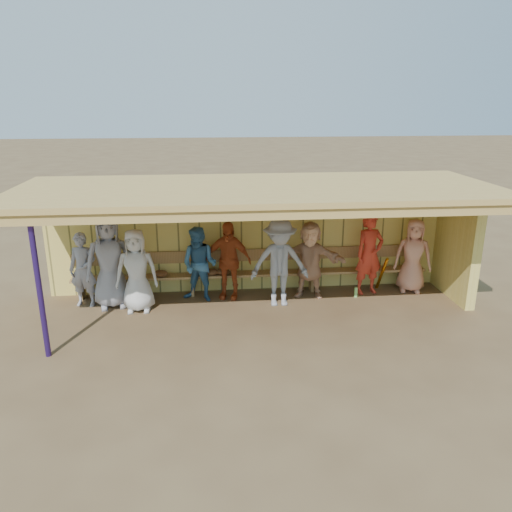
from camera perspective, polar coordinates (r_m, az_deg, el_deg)
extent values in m
plane|color=brown|center=(9.92, 0.20, -6.41)|extent=(90.00, 90.00, 0.00)
imported|color=gray|center=(10.54, -19.16, -1.51)|extent=(0.61, 0.46, 1.52)
imported|color=silver|center=(9.97, -13.49, -1.64)|extent=(0.81, 0.53, 1.66)
imported|color=#356792|center=(10.27, -6.47, -0.97)|extent=(0.93, 0.84, 1.56)
imported|color=#AD421B|center=(10.34, -3.22, -0.50)|extent=(1.04, 0.66, 1.65)
imported|color=gray|center=(9.96, 2.71, -0.77)|extent=(1.17, 0.68, 1.80)
imported|color=#E2A97F|center=(10.46, 6.15, -0.43)|extent=(1.58, 0.89, 1.63)
imported|color=red|center=(10.84, 12.82, 0.21)|extent=(0.72, 0.56, 1.75)
imported|color=tan|center=(11.23, 17.50, 0.03)|extent=(0.90, 0.72, 1.60)
imported|color=gray|center=(10.27, -16.40, -0.59)|extent=(1.04, 0.78, 1.91)
cube|color=#E1CA60|center=(10.78, -0.53, 2.37)|extent=(8.60, 0.20, 2.40)
cube|color=#E1CA60|center=(11.13, 22.00, 1.55)|extent=(0.20, 1.62, 2.40)
cube|color=tan|center=(9.19, 0.22, 7.68)|extent=(8.80, 3.20, 0.10)
cube|color=tan|center=(7.76, 1.37, 4.81)|extent=(8.80, 0.10, 0.18)
cube|color=tan|center=(9.60, -23.08, 5.85)|extent=(0.08, 3.00, 0.16)
cube|color=tan|center=(9.36, -17.51, 6.18)|extent=(0.08, 3.00, 0.16)
cube|color=tan|center=(9.22, -11.69, 6.46)|extent=(0.08, 3.00, 0.16)
cube|color=tan|center=(9.17, -5.74, 6.67)|extent=(0.08, 3.00, 0.16)
cube|color=tan|center=(9.22, 0.22, 6.82)|extent=(0.08, 3.00, 0.16)
cube|color=tan|center=(9.36, 6.05, 6.89)|extent=(0.08, 3.00, 0.16)
cube|color=tan|center=(9.60, 11.66, 6.90)|extent=(0.08, 3.00, 0.16)
cube|color=tan|center=(9.92, 16.94, 6.84)|extent=(0.08, 3.00, 0.16)
cube|color=tan|center=(10.32, 21.86, 6.73)|extent=(0.08, 3.00, 0.16)
cylinder|color=navy|center=(8.54, -23.54, -3.33)|extent=(0.09, 0.09, 2.40)
cube|color=#A77E47|center=(10.74, -0.38, -2.03)|extent=(7.60, 0.32, 0.05)
cube|color=#A77E47|center=(10.77, -0.46, 0.13)|extent=(7.60, 0.04, 0.26)
cube|color=#A77E47|center=(11.10, -19.26, -3.64)|extent=(0.06, 0.29, 0.40)
cube|color=#A77E47|center=(10.78, -7.24, -3.37)|extent=(0.06, 0.29, 0.40)
cube|color=#A77E47|center=(11.00, 6.35, -2.89)|extent=(0.06, 0.29, 0.40)
cube|color=#A77E47|center=(11.69, 17.49, -2.38)|extent=(0.06, 0.29, 0.40)
cylinder|color=#C68217|center=(11.16, 14.19, -1.95)|extent=(0.13, 0.41, 0.80)
sphere|color=orange|center=(11.59, 18.02, -3.44)|extent=(0.08, 0.08, 0.08)
ellipsoid|color=#593319|center=(10.66, -10.84, -1.97)|extent=(0.30, 0.24, 0.14)
ellipsoid|color=#593319|center=(10.62, -3.81, -1.77)|extent=(0.30, 0.24, 0.14)
ellipsoid|color=#593319|center=(10.62, -5.13, -1.81)|extent=(0.30, 0.24, 0.14)
cylinder|color=#AEDC6E|center=(10.79, 1.94, -1.19)|extent=(0.07, 0.07, 0.22)
cylinder|color=gold|center=(11.20, 11.77, -0.84)|extent=(0.07, 0.07, 0.22)
cylinder|color=#86D46A|center=(10.79, 11.35, -4.07)|extent=(0.07, 0.07, 0.22)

